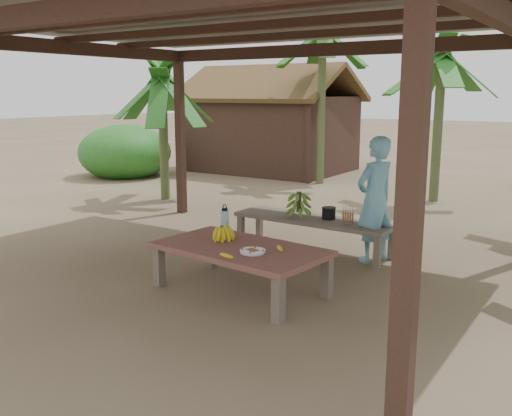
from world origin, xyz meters
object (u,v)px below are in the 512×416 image
Objects in this scene: bench at (313,222)px; ripe_banana_bunch at (222,232)px; woman at (375,199)px; work_table at (240,252)px; plate at (253,251)px; water_flask at (225,221)px; cooking_pot at (329,213)px.

ripe_banana_bunch is (-0.23, -1.73, 0.19)m from bench.
bench is 1.40× the size of woman.
work_table is at bearing -20.86° from ripe_banana_bunch.
work_table is 0.85× the size of bench.
ripe_banana_bunch is 0.18× the size of woman.
plate is 2.09m from woman.
plate is 0.90m from water_flask.
woman is (0.86, 0.01, 0.40)m from bench.
work_table is at bearing 150.55° from plate.
cooking_pot is at bearing 19.21° from bench.
plate is 0.17× the size of woman.
work_table is 0.30m from plate.
water_flask reaches higher than cooking_pot.
water_flask reaches higher than work_table.
woman reaches higher than ripe_banana_bunch.
work_table is 7.16× the size of plate.
bench is at bearing 76.32° from water_flask.
plate is at bearing -35.31° from water_flask.
ripe_banana_bunch is 0.65m from plate.
cooking_pot is (0.20, 0.06, 0.13)m from bench.
ripe_banana_bunch is at bearing -60.68° from water_flask.
ripe_banana_bunch reaches higher than plate.
water_flask is at bearing -16.38° from woman.
water_flask is at bearing 119.32° from ripe_banana_bunch.
water_flask is at bearing 147.59° from work_table.
cooking_pot is (0.57, 1.56, -0.12)m from water_flask.
plate is at bearing -85.56° from cooking_pot.
woman is at bearing -4.75° from cooking_pot.
bench is 2.04m from plate.
work_table is 1.20× the size of woman.
plate is (0.25, -0.14, 0.08)m from work_table.
woman is at bearing 58.13° from ripe_banana_bunch.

